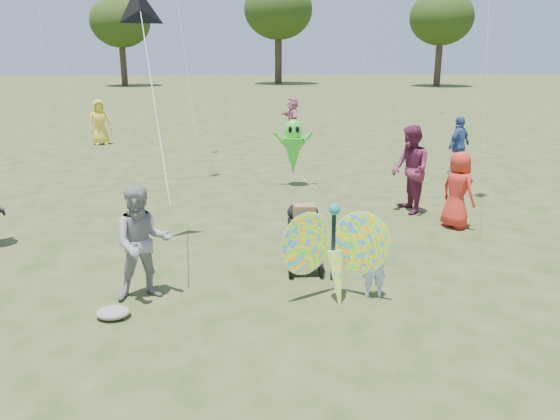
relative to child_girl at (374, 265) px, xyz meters
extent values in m
plane|color=#51592B|center=(-1.10, -0.77, -0.48)|extent=(160.00, 160.00, 0.00)
imported|color=#B4CAFF|center=(0.00, 0.00, 0.00)|extent=(0.35, 0.23, 0.96)
imported|color=gray|center=(-3.25, 0.10, 0.35)|extent=(0.94, 0.81, 1.66)
ellipsoid|color=gray|center=(-3.57, -0.50, -0.41)|extent=(0.45, 0.37, 0.14)
imported|color=red|center=(2.32, 3.14, 0.29)|extent=(0.79, 0.89, 1.53)
imported|color=#375798|center=(4.12, 8.04, 0.35)|extent=(1.01, 0.93, 1.66)
imported|color=maroon|center=(1.66, 4.23, 0.47)|extent=(0.81, 0.99, 1.91)
imported|color=yellow|center=(-7.54, 13.81, 0.36)|extent=(0.96, 0.81, 1.68)
imported|color=#BE6C8C|center=(-0.14, 15.34, 0.34)|extent=(0.88, 1.59, 1.64)
cube|color=black|center=(-0.90, 1.10, 0.07)|extent=(0.47, 0.87, 0.71)
cube|color=black|center=(-0.90, 1.10, -0.26)|extent=(0.42, 0.69, 0.10)
ellipsoid|color=black|center=(-0.90, 1.35, 0.40)|extent=(0.51, 0.45, 0.33)
cylinder|color=black|center=(-1.14, 0.75, -0.33)|extent=(0.05, 0.30, 0.30)
cylinder|color=black|center=(-0.66, 0.75, -0.33)|extent=(0.05, 0.30, 0.30)
cylinder|color=black|center=(-0.90, 1.55, -0.37)|extent=(0.05, 0.22, 0.22)
cylinder|color=black|center=(-0.90, 0.62, 0.50)|extent=(0.44, 0.04, 0.03)
cube|color=#946847|center=(-0.90, 1.05, 0.48)|extent=(0.34, 0.28, 0.26)
ellipsoid|color=#EC4425|center=(-0.97, -0.03, 0.34)|extent=(0.98, 0.71, 1.24)
ellipsoid|color=#EC4425|center=(-0.21, -0.03, 0.34)|extent=(0.98, 0.71, 1.24)
cylinder|color=black|center=(-0.59, -0.01, 0.29)|extent=(0.06, 0.06, 1.00)
cone|color=#EC4425|center=(-0.54, -0.18, -0.18)|extent=(0.36, 0.49, 0.93)
sphere|color=teal|center=(-0.59, -0.03, 0.84)|extent=(0.16, 0.16, 0.16)
cone|color=black|center=(-3.52, 2.42, 3.56)|extent=(0.89, 0.62, 0.81)
cylinder|color=silver|center=(-3.18, 1.31, 2.21)|extent=(0.68, 2.23, 2.71)
cone|color=#3CDB33|center=(-0.69, 6.81, 0.32)|extent=(0.56, 0.56, 0.95)
ellipsoid|color=#3CDB33|center=(-0.69, 6.81, 0.97)|extent=(0.44, 0.39, 0.57)
ellipsoid|color=black|center=(-0.78, 6.63, 1.02)|extent=(0.10, 0.05, 0.17)
ellipsoid|color=black|center=(-0.60, 6.63, 1.02)|extent=(0.10, 0.05, 0.17)
cylinder|color=#3CDB33|center=(-0.99, 6.81, 0.72)|extent=(0.43, 0.10, 0.49)
cylinder|color=#3CDB33|center=(-0.39, 6.81, 0.72)|extent=(0.43, 0.10, 0.49)
cylinder|color=silver|center=(-0.39, 6.61, -0.28)|extent=(0.61, 0.41, 0.41)
cylinder|color=#3A2D21|center=(-15.10, 51.23, 1.41)|extent=(0.63, 0.63, 3.78)
ellipsoid|color=#2B4214|center=(-15.10, 51.23, 5.82)|extent=(5.94, 5.94, 5.05)
cylinder|color=#3A2D21|center=(0.90, 54.23, 1.83)|extent=(0.77, 0.77, 4.62)
ellipsoid|color=#2B4214|center=(0.90, 54.23, 7.22)|extent=(7.26, 7.26, 6.17)
cylinder|color=#3A2D21|center=(16.90, 49.23, 1.51)|extent=(0.66, 0.67, 3.99)
ellipsoid|color=#2B4214|center=(16.90, 49.23, 6.17)|extent=(6.27, 6.27, 5.33)
camera|label=1|loc=(-1.65, -7.13, 2.91)|focal=35.00mm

